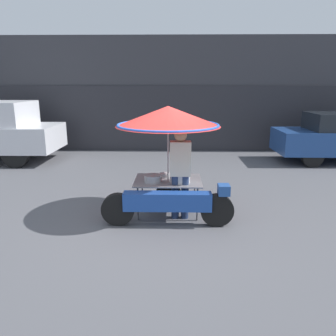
% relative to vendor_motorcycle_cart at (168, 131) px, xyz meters
% --- Properties ---
extents(ground_plane, '(36.00, 36.00, 0.00)m').
position_rel_vendor_motorcycle_cart_xyz_m(ground_plane, '(-0.14, -0.39, -1.62)').
color(ground_plane, '#56565B').
extents(shopfront_building, '(28.00, 2.06, 4.16)m').
position_rel_vendor_motorcycle_cart_xyz_m(shopfront_building, '(-0.14, 7.31, 0.45)').
color(shopfront_building, '#38383D').
rests_on(shopfront_building, ground).
extents(vendor_motorcycle_cart, '(2.35, 1.95, 2.07)m').
position_rel_vendor_motorcycle_cart_xyz_m(vendor_motorcycle_cart, '(0.00, 0.00, 0.00)').
color(vendor_motorcycle_cart, black).
rests_on(vendor_motorcycle_cart, ground).
extents(vendor_person, '(0.38, 0.23, 1.69)m').
position_rel_vendor_motorcycle_cart_xyz_m(vendor_person, '(0.22, -0.21, -0.67)').
color(vendor_person, navy).
rests_on(vendor_person, ground).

